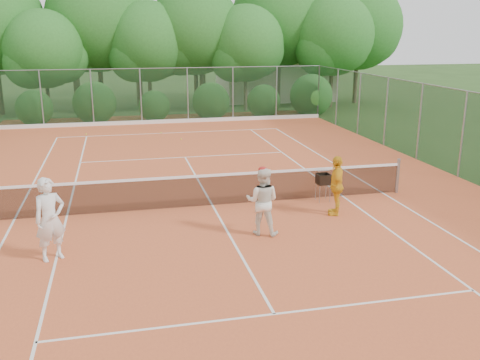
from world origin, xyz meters
name	(u,v)px	position (x,y,z in m)	size (l,w,h in m)	color
ground	(213,206)	(0.00, 0.00, 0.00)	(120.00, 120.00, 0.00)	#254318
clay_court	(213,206)	(0.00, 0.00, 0.01)	(18.00, 36.00, 0.02)	#D15D30
club_building	(275,79)	(9.00, 24.00, 1.50)	(8.00, 5.00, 3.00)	beige
tennis_net	(212,189)	(0.00, 0.00, 0.53)	(11.97, 0.10, 1.10)	gray
player_white	(50,219)	(-4.16, -2.93, 0.97)	(0.69, 0.45, 1.90)	silver
player_center_grp	(262,201)	(0.83, -2.49, 0.89)	(1.04, 0.95, 1.76)	white
player_yellow	(336,185)	(3.23, -1.50, 0.86)	(0.98, 0.41, 1.67)	gold
ball_hopper	(323,180)	(3.33, -0.28, 0.69)	(0.37, 0.37, 0.84)	gray
stray_ball_a	(86,134)	(-4.15, 12.34, 0.05)	(0.07, 0.07, 0.07)	#DDF038
stray_ball_b	(181,139)	(0.28, 10.03, 0.05)	(0.07, 0.07, 0.07)	yellow
stray_ball_c	(161,133)	(-0.51, 11.86, 0.05)	(0.07, 0.07, 0.07)	#B5D230
court_markings	(213,206)	(0.00, 0.00, 0.02)	(11.03, 23.83, 0.01)	white
fence_back	(164,96)	(0.00, 15.00, 1.52)	(18.07, 0.07, 3.00)	#19381E
tropical_treeline	(178,28)	(1.43, 20.22, 5.11)	(32.10, 8.49, 15.03)	brown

